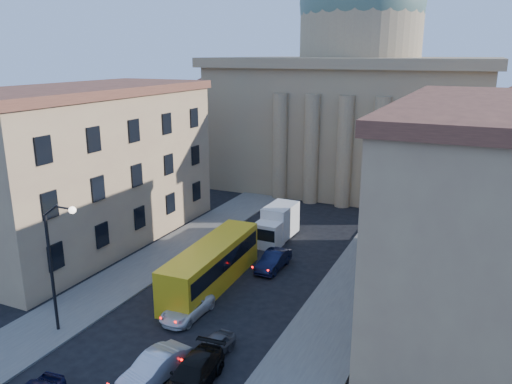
% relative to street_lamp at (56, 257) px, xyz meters
% --- Properties ---
extents(sidewalk_left, '(5.00, 60.00, 0.15)m').
position_rel_street_lamp_xyz_m(sidewalk_left, '(-1.53, 10.00, -5.21)').
color(sidewalk_left, '#53504C').
rests_on(sidewalk_left, ground).
extents(sidewalk_right, '(5.00, 60.00, 0.15)m').
position_rel_street_lamp_xyz_m(sidewalk_right, '(15.47, 10.00, -5.21)').
color(sidewalk_right, '#53504C').
rests_on(sidewalk_right, ground).
extents(church, '(68.02, 28.76, 36.60)m').
position_rel_street_lamp_xyz_m(church, '(6.97, 47.47, 6.59)').
color(church, '#8D7357').
rests_on(church, ground).
extents(building_left, '(11.60, 26.60, 14.70)m').
position_rel_street_lamp_xyz_m(building_left, '(-10.03, 14.00, 2.14)').
color(building_left, tan).
rests_on(building_left, ground).
extents(building_right, '(11.60, 26.60, 14.70)m').
position_rel_street_lamp_xyz_m(building_right, '(23.97, 14.00, 2.14)').
color(building_right, tan).
rests_on(building_right, ground).
extents(street_lamp, '(2.62, 0.44, 8.83)m').
position_rel_street_lamp_xyz_m(street_lamp, '(0.00, 0.00, 0.00)').
color(street_lamp, black).
rests_on(street_lamp, ground).
extents(car_right_near, '(2.21, 4.81, 1.53)m').
position_rel_street_lamp_xyz_m(car_right_near, '(8.22, -1.52, -4.52)').
color(car_right_near, '#AFB2B7').
rests_on(car_right_near, ground).
extents(car_left_mid, '(2.22, 4.61, 1.27)m').
position_rel_street_lamp_xyz_m(car_left_mid, '(6.17, 5.07, -4.65)').
color(car_left_mid, silver).
rests_on(car_left_mid, ground).
extents(car_right_mid, '(2.58, 5.40, 1.52)m').
position_rel_street_lamp_xyz_m(car_right_mid, '(10.47, -1.21, -4.53)').
color(car_right_mid, black).
rests_on(car_right_mid, ground).
extents(car_right_far, '(1.75, 3.73, 1.24)m').
position_rel_street_lamp_xyz_m(car_right_far, '(10.04, 1.66, -4.67)').
color(car_right_far, '#47484C').
rests_on(car_right_far, ground).
extents(car_right_distant, '(1.67, 4.57, 1.49)m').
position_rel_street_lamp_xyz_m(car_right_distant, '(8.47, 14.89, -4.54)').
color(car_right_distant, black).
rests_on(car_right_distant, ground).
extents(city_bus, '(3.30, 12.14, 3.39)m').
position_rel_street_lamp_xyz_m(city_bus, '(5.33, 10.01, -3.46)').
color(city_bus, gold).
rests_on(city_bus, ground).
extents(box_truck, '(2.49, 6.05, 3.30)m').
position_rel_street_lamp_xyz_m(box_truck, '(6.17, 21.26, -3.72)').
color(box_truck, silver).
rests_on(box_truck, ground).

